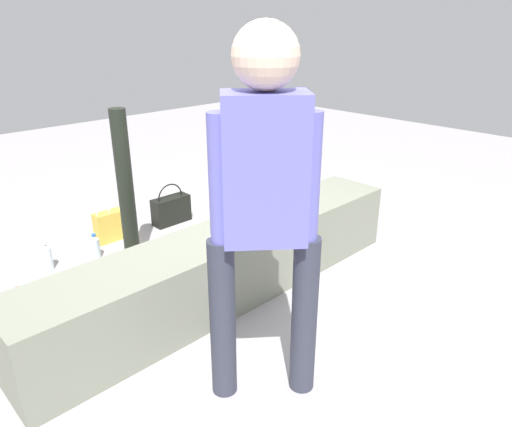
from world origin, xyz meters
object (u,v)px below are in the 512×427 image
(cake_plate, at_px, (228,235))
(water_bottle_far_side, at_px, (47,257))
(party_cup_red, at_px, (20,297))
(handbag_black_leather, at_px, (171,209))
(adult_standing, at_px, (265,194))
(cake_box_white, at_px, (276,229))
(child_seated, at_px, (253,189))
(gift_bag, at_px, (110,226))
(water_bottle_near_gift, at_px, (95,247))

(cake_plate, distance_m, water_bottle_far_side, 1.45)
(party_cup_red, relative_size, handbag_black_leather, 0.31)
(adult_standing, distance_m, party_cup_red, 1.92)
(adult_standing, xyz_separation_m, cake_plate, (0.35, 0.66, -0.52))
(party_cup_red, bearing_deg, cake_box_white, -12.34)
(child_seated, bearing_deg, gift_bag, 106.00)
(child_seated, relative_size, adult_standing, 0.29)
(child_seated, bearing_deg, cake_plate, -162.05)
(gift_bag, height_order, water_bottle_far_side, gift_bag)
(handbag_black_leather, bearing_deg, water_bottle_near_gift, -168.38)
(child_seated, distance_m, water_bottle_near_gift, 1.36)
(gift_bag, relative_size, handbag_black_leather, 0.81)
(adult_standing, relative_size, cake_plate, 7.41)
(party_cup_red, bearing_deg, child_seated, -33.24)
(adult_standing, xyz_separation_m, cake_box_white, (1.29, 1.16, -0.94))
(water_bottle_near_gift, bearing_deg, cake_box_white, -28.29)
(gift_bag, height_order, handbag_black_leather, handbag_black_leather)
(cake_plate, height_order, gift_bag, cake_plate)
(cake_plate, bearing_deg, water_bottle_far_side, 117.08)
(cake_box_white, distance_m, handbag_black_leather, 0.95)
(cake_plate, xyz_separation_m, handbag_black_leather, (0.49, 1.33, -0.35))
(party_cup_red, bearing_deg, adult_standing, -69.45)
(child_seated, relative_size, gift_bag, 1.66)
(adult_standing, height_order, water_bottle_far_side, adult_standing)
(child_seated, distance_m, handbag_black_leather, 1.36)
(water_bottle_far_side, xyz_separation_m, cake_box_white, (1.57, -0.75, -0.03))
(cake_box_white, bearing_deg, gift_bag, 138.82)
(party_cup_red, height_order, handbag_black_leather, handbag_black_leather)
(gift_bag, bearing_deg, handbag_black_leather, -4.86)
(handbag_black_leather, bearing_deg, cake_plate, -110.05)
(cake_plate, relative_size, gift_bag, 0.77)
(cake_plate, xyz_separation_m, party_cup_red, (-0.94, 0.91, -0.42))
(cake_plate, height_order, handbag_black_leather, cake_plate)
(child_seated, distance_m, gift_bag, 1.44)
(cake_plate, xyz_separation_m, cake_box_white, (0.94, 0.50, -0.41))
(water_bottle_near_gift, xyz_separation_m, handbag_black_leather, (0.79, 0.16, 0.03))
(gift_bag, bearing_deg, water_bottle_near_gift, -138.64)
(cake_box_white, bearing_deg, adult_standing, -138.18)
(party_cup_red, distance_m, cake_box_white, 1.92)
(gift_bag, bearing_deg, party_cup_red, -151.69)
(child_seated, height_order, water_bottle_near_gift, child_seated)
(adult_standing, bearing_deg, water_bottle_near_gift, 88.57)
(child_seated, height_order, cake_plate, child_seated)
(cake_plate, height_order, water_bottle_near_gift, cake_plate)
(cake_box_white, height_order, handbag_black_leather, handbag_black_leather)
(adult_standing, bearing_deg, cake_plate, 61.74)
(water_bottle_near_gift, height_order, cake_box_white, water_bottle_near_gift)
(cake_plate, distance_m, party_cup_red, 1.37)
(party_cup_red, bearing_deg, water_bottle_near_gift, 22.28)
(cake_plate, distance_m, handbag_black_leather, 1.46)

